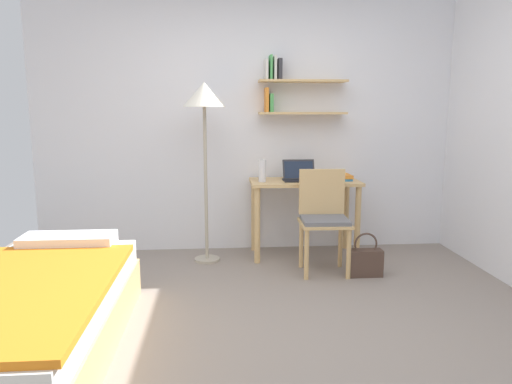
{
  "coord_description": "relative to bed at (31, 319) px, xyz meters",
  "views": [
    {
      "loc": [
        -0.38,
        -2.86,
        1.43
      ],
      "look_at": [
        -0.11,
        0.51,
        0.85
      ],
      "focal_mm": 33.68,
      "sensor_mm": 36.0,
      "label": 1
    }
  ],
  "objects": [
    {
      "name": "standing_lamp",
      "position": [
        0.97,
        1.76,
        1.23
      ],
      "size": [
        0.39,
        0.39,
        1.68
      ],
      "color": "#B2A893",
      "rests_on": "ground_plane"
    },
    {
      "name": "handbag",
      "position": [
        2.35,
        1.21,
        -0.11
      ],
      "size": [
        0.29,
        0.12,
        0.39
      ],
      "color": "#4C382D",
      "rests_on": "ground_plane"
    },
    {
      "name": "bed",
      "position": [
        0.0,
        0.0,
        0.0
      ],
      "size": [
        0.95,
        1.97,
        0.54
      ],
      "color": "tan",
      "rests_on": "ground_plane"
    },
    {
      "name": "ground_plane",
      "position": [
        1.47,
        0.16,
        -0.24
      ],
      "size": [
        5.28,
        5.28,
        0.0
      ],
      "primitive_type": "plane",
      "color": "gray"
    },
    {
      "name": "desk",
      "position": [
        1.92,
        1.86,
        0.36
      ],
      "size": [
        1.05,
        0.51,
        0.75
      ],
      "color": "tan",
      "rests_on": "ground_plane"
    },
    {
      "name": "water_bottle",
      "position": [
        1.51,
        1.8,
        0.62
      ],
      "size": [
        0.07,
        0.07,
        0.21
      ],
      "primitive_type": "cylinder",
      "color": "silver",
      "rests_on": "desk"
    },
    {
      "name": "desk_chair",
      "position": [
        2.01,
        1.38,
        0.27
      ],
      "size": [
        0.44,
        0.4,
        0.91
      ],
      "color": "tan",
      "rests_on": "ground_plane"
    },
    {
      "name": "laptop",
      "position": [
        1.87,
        1.86,
        0.56
      ],
      "size": [
        0.32,
        0.22,
        0.2
      ],
      "color": "black",
      "rests_on": "desk"
    },
    {
      "name": "book_stack",
      "position": [
        2.3,
        1.86,
        0.54
      ],
      "size": [
        0.16,
        0.24,
        0.06
      ],
      "color": "#3384C6",
      "rests_on": "desk"
    },
    {
      "name": "wall_back",
      "position": [
        1.48,
        2.18,
        1.07
      ],
      "size": [
        4.4,
        0.27,
        2.6
      ],
      "color": "white",
      "rests_on": "ground_plane"
    }
  ]
}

